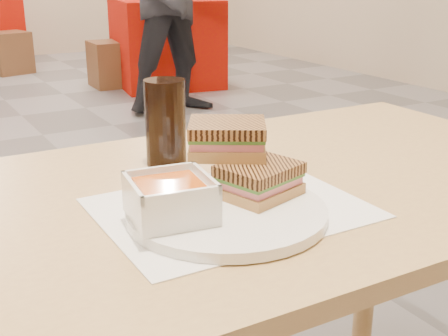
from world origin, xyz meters
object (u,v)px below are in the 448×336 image
plate (227,212)px  bg_chair_1l (112,64)px  main_table (263,241)px  bg_table_1 (166,43)px  cola_glass (166,123)px  bg_chair_1r (197,60)px  soup_bowl (170,200)px  panini_lower (259,180)px  bg_chair_2r (9,53)px

plate → bg_chair_1l: 4.90m
main_table → bg_table_1: (1.84, 4.33, -0.24)m
cola_glass → bg_chair_1r: 4.78m
soup_bowl → panini_lower: bearing=2.9°
main_table → bg_chair_1r: bearing=63.4°
plate → bg_chair_1l: (1.50, 4.63, -0.55)m
bg_table_1 → bg_chair_1r: (0.32, -0.00, -0.19)m
cola_glass → bg_chair_2r: bearing=81.9°
cola_glass → bg_chair_1l: size_ratio=0.37×
main_table → plate: 0.21m
main_table → soup_bowl: bearing=-156.5°
bg_chair_1l → bg_chair_1r: (0.80, -0.20, 0.00)m
bg_chair_1r → panini_lower: bearing=-116.8°
plate → bg_table_1: (1.98, 4.43, -0.37)m
plate → cola_glass: (0.03, 0.26, 0.07)m
bg_table_1 → bg_chair_1r: bearing=-0.3°
plate → panini_lower: bearing=13.3°
bg_chair_2r → cola_glass: bearing=-98.1°
cola_glass → bg_table_1: bearing=65.0°
bg_table_1 → bg_chair_2r: 1.83m
bg_chair_1l → bg_chair_1r: size_ratio=0.92×
plate → bg_chair_1r: size_ratio=0.63×
bg_chair_1l → soup_bowl: bearing=-109.0°
bg_chair_1l → main_table: bearing=-106.8°
main_table → soup_bowl: soup_bowl is taller
main_table → bg_chair_2r: (0.69, 5.74, -0.42)m
panini_lower → bg_table_1: size_ratio=0.13×
soup_bowl → bg_chair_1r: bearing=61.7°
bg_chair_1l → bg_chair_2r: (-0.68, 1.21, 0.00)m
bg_table_1 → bg_chair_2r: size_ratio=2.21×
bg_chair_1r → main_table: bearing=-116.6°
main_table → bg_table_1: bearing=67.0°
soup_bowl → bg_chair_2r: (0.91, 5.83, -0.58)m
cola_glass → bg_table_1: cola_glass is taller
cola_glass → bg_chair_2r: (0.79, 5.58, -0.61)m
main_table → soup_bowl: (-0.22, -0.10, 0.16)m
panini_lower → main_table: bearing=51.4°
plate → cola_glass: bearing=83.6°
main_table → bg_table_1: size_ratio=1.18×
soup_bowl → bg_table_1: (2.06, 4.42, -0.40)m
cola_glass → bg_chair_1l: bearing=71.3°
soup_bowl → panini_lower: soup_bowl is taller
bg_chair_1l → plate: bearing=-108.0°
bg_chair_1l → bg_chair_2r: 1.39m
bg_table_1 → bg_chair_2r: bearing=129.3°
main_table → cola_glass: 0.27m
panini_lower → bg_chair_1l: panini_lower is taller
cola_glass → panini_lower: bearing=-81.9°
soup_bowl → main_table: bearing=23.5°
main_table → bg_chair_2r: 5.79m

